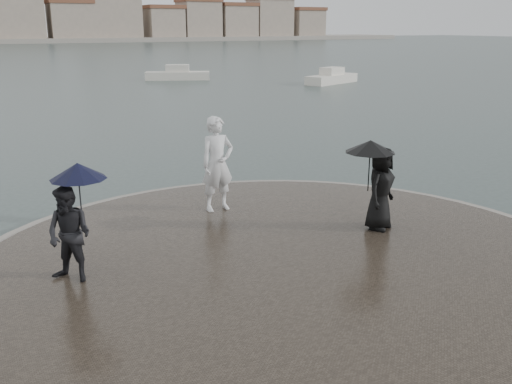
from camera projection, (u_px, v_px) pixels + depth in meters
kerb_ring at (288, 277)px, 10.47m from camera, size 12.50×12.50×0.32m
quay_tip at (288, 276)px, 10.47m from camera, size 11.90×11.90×0.36m
statue at (217, 164)px, 13.35m from camera, size 0.85×0.58×2.24m
visitor_left at (71, 220)px, 9.62m from camera, size 1.24×1.09×2.04m
visitor_right at (378, 178)px, 12.08m from camera, size 1.31×1.10×1.95m
boats at (64, 83)px, 43.22m from camera, size 44.64×21.78×1.50m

